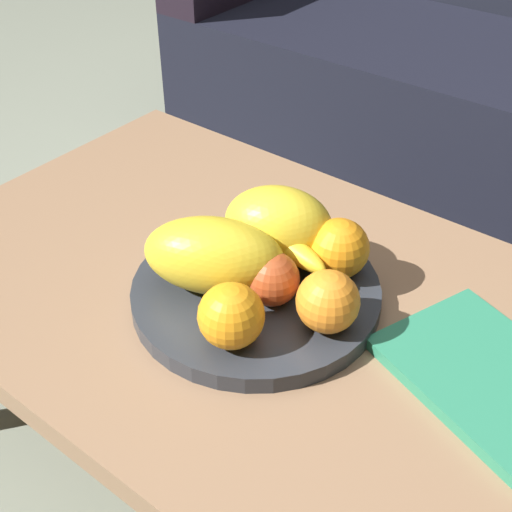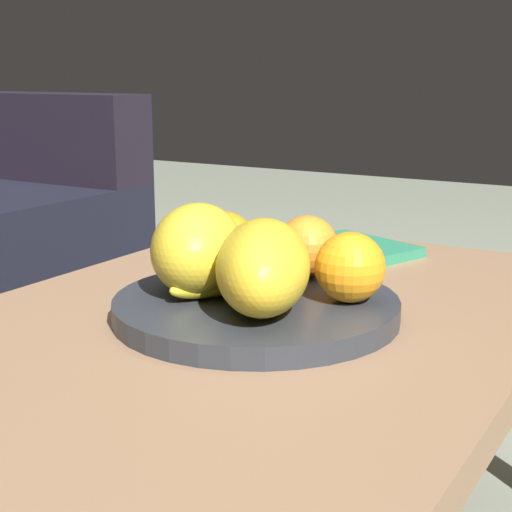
{
  "view_description": "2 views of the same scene",
  "coord_description": "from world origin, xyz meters",
  "px_view_note": "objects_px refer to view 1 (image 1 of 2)",
  "views": [
    {
      "loc": [
        0.45,
        -0.57,
        1.0
      ],
      "look_at": [
        0.02,
        -0.01,
        0.47
      ],
      "focal_mm": 47.82,
      "sensor_mm": 36.0,
      "label": 1
    },
    {
      "loc": [
        -0.72,
        -0.46,
        0.67
      ],
      "look_at": [
        0.02,
        -0.01,
        0.47
      ],
      "focal_mm": 53.8,
      "sensor_mm": 36.0,
      "label": 2
    }
  ],
  "objects_px": {
    "melon_large_front": "(276,223)",
    "orange_right": "(231,316)",
    "orange_back": "(339,248)",
    "banana_bunch": "(278,254)",
    "melon_smaller_beside": "(214,256)",
    "coffee_table": "(253,312)",
    "apple_front": "(272,279)",
    "magazine": "(490,377)",
    "couch": "(508,77)",
    "fruit_bowl": "(256,293)",
    "orange_front": "(328,302)"
  },
  "relations": [
    {
      "from": "coffee_table",
      "to": "orange_right",
      "type": "height_order",
      "value": "orange_right"
    },
    {
      "from": "apple_front",
      "to": "magazine",
      "type": "height_order",
      "value": "apple_front"
    },
    {
      "from": "melon_smaller_beside",
      "to": "orange_right",
      "type": "distance_m",
      "value": 0.11
    },
    {
      "from": "coffee_table",
      "to": "orange_right",
      "type": "distance_m",
      "value": 0.17
    },
    {
      "from": "orange_back",
      "to": "banana_bunch",
      "type": "relative_size",
      "value": 0.48
    },
    {
      "from": "coffee_table",
      "to": "couch",
      "type": "distance_m",
      "value": 1.15
    },
    {
      "from": "orange_right",
      "to": "orange_back",
      "type": "relative_size",
      "value": 0.98
    },
    {
      "from": "orange_right",
      "to": "magazine",
      "type": "bearing_deg",
      "value": 29.89
    },
    {
      "from": "banana_bunch",
      "to": "fruit_bowl",
      "type": "bearing_deg",
      "value": -96.57
    },
    {
      "from": "melon_large_front",
      "to": "orange_right",
      "type": "relative_size",
      "value": 1.85
    },
    {
      "from": "melon_smaller_beside",
      "to": "orange_back",
      "type": "distance_m",
      "value": 0.17
    },
    {
      "from": "melon_smaller_beside",
      "to": "orange_back",
      "type": "relative_size",
      "value": 2.24
    },
    {
      "from": "coffee_table",
      "to": "fruit_bowl",
      "type": "relative_size",
      "value": 3.03
    },
    {
      "from": "coffee_table",
      "to": "orange_back",
      "type": "relative_size",
      "value": 12.32
    },
    {
      "from": "melon_large_front",
      "to": "orange_right",
      "type": "height_order",
      "value": "melon_large_front"
    },
    {
      "from": "orange_right",
      "to": "coffee_table",
      "type": "bearing_deg",
      "value": 116.9
    },
    {
      "from": "coffee_table",
      "to": "melon_large_front",
      "type": "height_order",
      "value": "melon_large_front"
    },
    {
      "from": "couch",
      "to": "orange_right",
      "type": "xyz_separation_m",
      "value": [
        0.13,
        -1.26,
        0.15
      ]
    },
    {
      "from": "couch",
      "to": "coffee_table",
      "type": "bearing_deg",
      "value": -86.53
    },
    {
      "from": "couch",
      "to": "orange_back",
      "type": "distance_m",
      "value": 1.09
    },
    {
      "from": "melon_smaller_beside",
      "to": "coffee_table",
      "type": "bearing_deg",
      "value": 62.31
    },
    {
      "from": "apple_front",
      "to": "magazine",
      "type": "distance_m",
      "value": 0.29
    },
    {
      "from": "orange_front",
      "to": "fruit_bowl",
      "type": "bearing_deg",
      "value": 176.56
    },
    {
      "from": "melon_smaller_beside",
      "to": "orange_front",
      "type": "xyz_separation_m",
      "value": [
        0.16,
        0.03,
        -0.01
      ]
    },
    {
      "from": "fruit_bowl",
      "to": "apple_front",
      "type": "relative_size",
      "value": 4.71
    },
    {
      "from": "coffee_table",
      "to": "banana_bunch",
      "type": "distance_m",
      "value": 0.1
    },
    {
      "from": "melon_smaller_beside",
      "to": "orange_right",
      "type": "height_order",
      "value": "melon_smaller_beside"
    },
    {
      "from": "orange_right",
      "to": "magazine",
      "type": "xyz_separation_m",
      "value": [
        0.27,
        0.15,
        -0.06
      ]
    },
    {
      "from": "magazine",
      "to": "couch",
      "type": "bearing_deg",
      "value": 129.96
    },
    {
      "from": "couch",
      "to": "apple_front",
      "type": "relative_size",
      "value": 23.79
    },
    {
      "from": "banana_bunch",
      "to": "orange_right",
      "type": "bearing_deg",
      "value": -75.58
    },
    {
      "from": "coffee_table",
      "to": "banana_bunch",
      "type": "relative_size",
      "value": 5.85
    },
    {
      "from": "fruit_bowl",
      "to": "orange_right",
      "type": "height_order",
      "value": "orange_right"
    },
    {
      "from": "orange_right",
      "to": "orange_front",
      "type": "bearing_deg",
      "value": 50.98
    },
    {
      "from": "couch",
      "to": "banana_bunch",
      "type": "height_order",
      "value": "couch"
    },
    {
      "from": "orange_front",
      "to": "apple_front",
      "type": "bearing_deg",
      "value": -177.74
    },
    {
      "from": "melon_smaller_beside",
      "to": "orange_back",
      "type": "xyz_separation_m",
      "value": [
        0.11,
        0.12,
        -0.01
      ]
    },
    {
      "from": "coffee_table",
      "to": "orange_front",
      "type": "relative_size",
      "value": 12.86
    },
    {
      "from": "coffee_table",
      "to": "banana_bunch",
      "type": "bearing_deg",
      "value": 51.21
    },
    {
      "from": "melon_large_front",
      "to": "orange_right",
      "type": "distance_m",
      "value": 0.18
    },
    {
      "from": "coffee_table",
      "to": "orange_right",
      "type": "relative_size",
      "value": 12.55
    },
    {
      "from": "melon_large_front",
      "to": "apple_front",
      "type": "height_order",
      "value": "melon_large_front"
    },
    {
      "from": "melon_smaller_beside",
      "to": "apple_front",
      "type": "xyz_separation_m",
      "value": [
        0.08,
        0.02,
        -0.02
      ]
    },
    {
      "from": "melon_smaller_beside",
      "to": "orange_right",
      "type": "xyz_separation_m",
      "value": [
        0.08,
        -0.07,
        -0.01
      ]
    },
    {
      "from": "melon_large_front",
      "to": "orange_back",
      "type": "relative_size",
      "value": 1.82
    },
    {
      "from": "coffee_table",
      "to": "apple_front",
      "type": "bearing_deg",
      "value": -25.48
    },
    {
      "from": "coffee_table",
      "to": "melon_smaller_beside",
      "type": "xyz_separation_m",
      "value": [
        -0.03,
        -0.05,
        0.12
      ]
    },
    {
      "from": "melon_large_front",
      "to": "apple_front",
      "type": "distance_m",
      "value": 0.1
    },
    {
      "from": "orange_right",
      "to": "apple_front",
      "type": "distance_m",
      "value": 0.09
    },
    {
      "from": "coffee_table",
      "to": "orange_back",
      "type": "xyz_separation_m",
      "value": [
        0.09,
        0.08,
        0.11
      ]
    }
  ]
}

